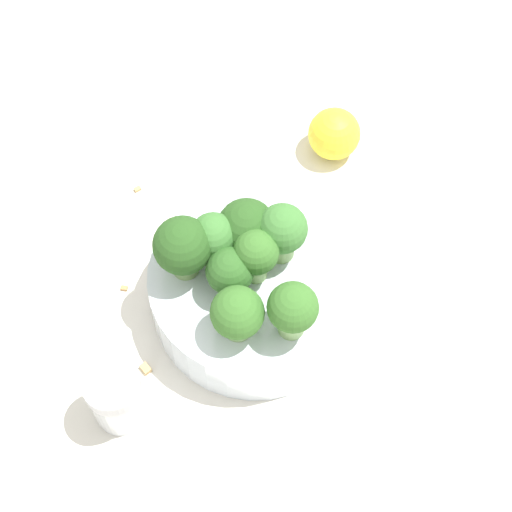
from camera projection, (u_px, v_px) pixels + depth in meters
name	position (u px, v px, depth m)	size (l,w,h in m)	color
ground_plane	(256.00, 303.00, 0.66)	(3.00, 3.00, 0.00)	silver
bowl	(256.00, 289.00, 0.64)	(0.16, 0.16, 0.05)	silver
broccoli_floret_0	(261.00, 250.00, 0.60)	(0.03, 0.03, 0.05)	#7A9E5B
broccoli_floret_1	(237.00, 314.00, 0.58)	(0.04, 0.04, 0.05)	#8EB770
broccoli_floret_2	(247.00, 229.00, 0.61)	(0.04, 0.04, 0.05)	#7A9E5B
broccoli_floret_3	(282.00, 231.00, 0.60)	(0.04, 0.04, 0.05)	#7A9E5B
broccoli_floret_4	(213.00, 238.00, 0.60)	(0.03, 0.03, 0.05)	#84AD66
broccoli_floret_5	(290.00, 311.00, 0.57)	(0.04, 0.04, 0.05)	#84AD66
broccoli_floret_6	(228.00, 270.00, 0.60)	(0.03, 0.03, 0.04)	#84AD66
broccoli_floret_7	(183.00, 247.00, 0.60)	(0.04, 0.04, 0.06)	#7A9E5B
pepper_shaker	(116.00, 397.00, 0.59)	(0.04, 0.04, 0.06)	silver
lemon_wedge	(334.00, 134.00, 0.71)	(0.04, 0.04, 0.04)	yellow
almond_crumb_0	(145.00, 367.00, 0.63)	(0.01, 0.01, 0.01)	tan
almond_crumb_1	(165.00, 231.00, 0.69)	(0.01, 0.01, 0.01)	tan
almond_crumb_2	(137.00, 188.00, 0.71)	(0.01, 0.00, 0.01)	tan
almond_crumb_3	(124.00, 288.00, 0.67)	(0.01, 0.00, 0.01)	#AD7F4C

